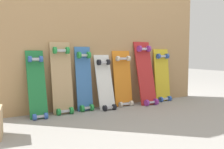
{
  "coord_description": "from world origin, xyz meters",
  "views": [
    {
      "loc": [
        -1.24,
        -2.3,
        0.58
      ],
      "look_at": [
        0.0,
        -0.07,
        0.36
      ],
      "focal_mm": 38.64,
      "sensor_mm": 36.0,
      "label": 1
    }
  ],
  "objects_px": {
    "skateboard_green": "(37,88)",
    "skateboard_orange": "(123,81)",
    "skateboard_white": "(105,85)",
    "skateboard_red": "(146,76)",
    "skateboard_yellow": "(162,78)",
    "skateboard_natural": "(62,81)",
    "skateboard_blue": "(84,82)"
  },
  "relations": [
    {
      "from": "skateboard_natural",
      "to": "skateboard_orange",
      "type": "bearing_deg",
      "value": 1.13
    },
    {
      "from": "skateboard_white",
      "to": "skateboard_yellow",
      "type": "bearing_deg",
      "value": 3.57
    },
    {
      "from": "skateboard_red",
      "to": "skateboard_green",
      "type": "bearing_deg",
      "value": 179.88
    },
    {
      "from": "skateboard_orange",
      "to": "skateboard_red",
      "type": "relative_size",
      "value": 0.87
    },
    {
      "from": "skateboard_orange",
      "to": "skateboard_blue",
      "type": "bearing_deg",
      "value": -179.64
    },
    {
      "from": "skateboard_green",
      "to": "skateboard_natural",
      "type": "distance_m",
      "value": 0.25
    },
    {
      "from": "skateboard_green",
      "to": "skateboard_red",
      "type": "relative_size",
      "value": 0.87
    },
    {
      "from": "skateboard_green",
      "to": "skateboard_red",
      "type": "distance_m",
      "value": 1.23
    },
    {
      "from": "skateboard_natural",
      "to": "skateboard_white",
      "type": "bearing_deg",
      "value": -4.19
    },
    {
      "from": "skateboard_white",
      "to": "skateboard_orange",
      "type": "height_order",
      "value": "skateboard_orange"
    },
    {
      "from": "skateboard_natural",
      "to": "skateboard_red",
      "type": "height_order",
      "value": "skateboard_red"
    },
    {
      "from": "skateboard_green",
      "to": "skateboard_orange",
      "type": "distance_m",
      "value": 0.95
    },
    {
      "from": "skateboard_natural",
      "to": "skateboard_yellow",
      "type": "xyz_separation_m",
      "value": [
        1.28,
        0.02,
        -0.03
      ]
    },
    {
      "from": "skateboard_green",
      "to": "skateboard_white",
      "type": "xyz_separation_m",
      "value": [
        0.7,
        0.0,
        -0.02
      ]
    },
    {
      "from": "skateboard_natural",
      "to": "skateboard_red",
      "type": "relative_size",
      "value": 0.97
    },
    {
      "from": "skateboard_natural",
      "to": "skateboard_blue",
      "type": "xyz_separation_m",
      "value": [
        0.24,
        0.01,
        -0.02
      ]
    },
    {
      "from": "skateboard_green",
      "to": "skateboard_white",
      "type": "distance_m",
      "value": 0.7
    },
    {
      "from": "skateboard_natural",
      "to": "skateboard_orange",
      "type": "relative_size",
      "value": 1.12
    },
    {
      "from": "skateboard_white",
      "to": "skateboard_orange",
      "type": "bearing_deg",
      "value": 10.72
    },
    {
      "from": "skateboard_white",
      "to": "skateboard_yellow",
      "type": "relative_size",
      "value": 0.91
    },
    {
      "from": "skateboard_blue",
      "to": "skateboard_red",
      "type": "bearing_deg",
      "value": -3.82
    },
    {
      "from": "skateboard_green",
      "to": "skateboard_blue",
      "type": "bearing_deg",
      "value": 5.58
    },
    {
      "from": "skateboard_white",
      "to": "skateboard_red",
      "type": "bearing_deg",
      "value": -0.6
    },
    {
      "from": "skateboard_blue",
      "to": "skateboard_red",
      "type": "xyz_separation_m",
      "value": [
        0.75,
        -0.05,
        0.03
      ]
    },
    {
      "from": "skateboard_white",
      "to": "skateboard_red",
      "type": "height_order",
      "value": "skateboard_red"
    },
    {
      "from": "skateboard_orange",
      "to": "skateboard_white",
      "type": "bearing_deg",
      "value": -169.28
    },
    {
      "from": "skateboard_green",
      "to": "skateboard_yellow",
      "type": "relative_size",
      "value": 0.97
    },
    {
      "from": "skateboard_blue",
      "to": "skateboard_orange",
      "type": "distance_m",
      "value": 0.47
    },
    {
      "from": "skateboard_green",
      "to": "skateboard_orange",
      "type": "height_order",
      "value": "skateboard_orange"
    },
    {
      "from": "skateboard_white",
      "to": "skateboard_red",
      "type": "distance_m",
      "value": 0.53
    },
    {
      "from": "skateboard_green",
      "to": "skateboard_red",
      "type": "bearing_deg",
      "value": -0.12
    },
    {
      "from": "skateboard_blue",
      "to": "skateboard_white",
      "type": "distance_m",
      "value": 0.23
    }
  ]
}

